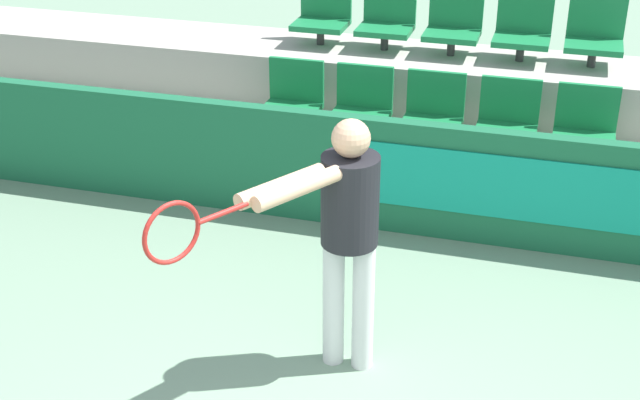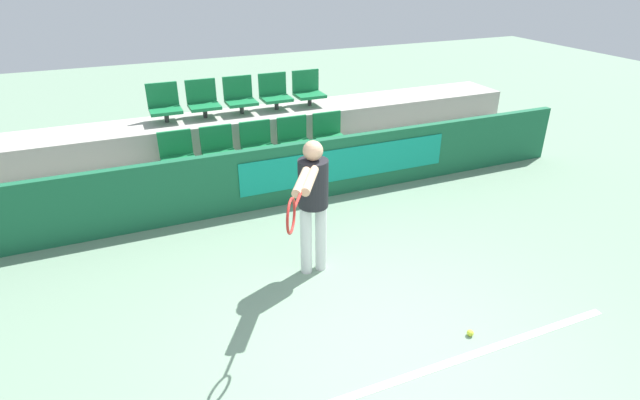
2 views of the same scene
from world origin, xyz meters
TOP-DOWN VIEW (x-y plane):
  - ground_plane at (0.00, 0.00)m, footprint 30.00×30.00m
  - court_baseline at (0.00, -0.35)m, footprint 4.73×0.08m
  - barrier_wall at (0.03, 3.29)m, footprint 10.19×0.14m
  - bleacher_tier_front at (0.00, 3.83)m, footprint 9.79×0.93m
  - bleacher_tier_middle at (0.00, 4.76)m, footprint 9.79×0.93m
  - stadium_chair_0 at (-1.20, 3.96)m, footprint 0.48×0.42m
  - stadium_chair_1 at (-0.60, 3.96)m, footprint 0.48×0.42m
  - stadium_chair_2 at (0.00, 3.96)m, footprint 0.48×0.42m
  - stadium_chair_3 at (0.60, 3.96)m, footprint 0.48×0.42m
  - stadium_chair_4 at (1.20, 3.96)m, footprint 0.48×0.42m
  - stadium_chair_5 at (-1.20, 4.88)m, footprint 0.48×0.42m
  - stadium_chair_6 at (-0.60, 4.88)m, footprint 0.48×0.42m
  - stadium_chair_7 at (0.00, 4.88)m, footprint 0.48×0.42m
  - stadium_chair_8 at (0.60, 4.88)m, footprint 0.48×0.42m
  - stadium_chair_9 at (1.20, 4.88)m, footprint 0.48×0.42m
  - tennis_player at (-0.11, 1.45)m, footprint 0.87×1.31m
  - tennis_ball at (0.90, -0.13)m, footprint 0.07×0.07m

SIDE VIEW (x-z plane):
  - ground_plane at x=0.00m, z-range 0.00..0.00m
  - court_baseline at x=0.00m, z-range 0.00..0.01m
  - tennis_ball at x=0.90m, z-range 0.00..0.07m
  - bleacher_tier_front at x=0.00m, z-range 0.00..0.49m
  - barrier_wall at x=0.03m, z-range 0.00..0.91m
  - bleacher_tier_middle at x=0.00m, z-range 0.00..0.98m
  - stadium_chair_0 at x=-1.20m, z-range 0.46..1.04m
  - stadium_chair_1 at x=-0.60m, z-range 0.46..1.04m
  - stadium_chair_2 at x=0.00m, z-range 0.46..1.04m
  - stadium_chair_3 at x=0.60m, z-range 0.46..1.04m
  - stadium_chair_4 at x=1.20m, z-range 0.46..1.04m
  - tennis_player at x=-0.11m, z-range 0.19..1.79m
  - stadium_chair_5 at x=-1.20m, z-range 0.95..1.53m
  - stadium_chair_6 at x=-0.60m, z-range 0.95..1.53m
  - stadium_chair_7 at x=0.00m, z-range 0.95..1.53m
  - stadium_chair_8 at x=0.60m, z-range 0.95..1.53m
  - stadium_chair_9 at x=1.20m, z-range 0.95..1.53m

